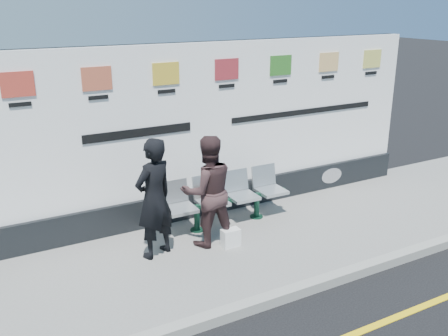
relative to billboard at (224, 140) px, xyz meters
name	(u,v)px	position (x,y,z in m)	size (l,w,h in m)	color
pavement	(238,246)	(-0.50, -1.35, -1.36)	(14.00, 3.00, 0.12)	gray
kerb	(294,292)	(-0.50, -2.85, -1.35)	(14.00, 0.18, 0.14)	gray
billboard	(224,140)	(0.00, 0.00, 0.00)	(8.00, 0.30, 3.00)	black
bench	(228,211)	(-0.29, -0.63, -1.06)	(2.21, 0.57, 0.47)	#AEB4B7
woman_left	(154,198)	(-1.76, -1.08, -0.39)	(0.66, 0.44, 1.82)	black
woman_right	(208,191)	(-0.91, -1.12, -0.42)	(0.85, 0.67, 1.76)	#392526
handbag_brown	(212,194)	(-0.58, -0.63, -0.70)	(0.31, 0.13, 0.25)	#331A0E
carrier_bag_white	(231,238)	(-0.65, -1.38, -1.16)	(0.28, 0.17, 0.28)	silver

